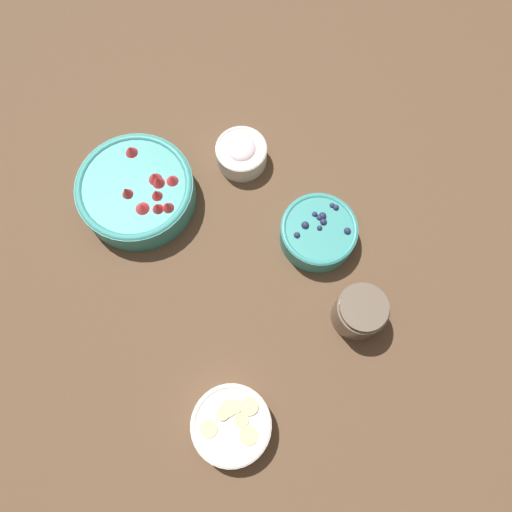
{
  "coord_description": "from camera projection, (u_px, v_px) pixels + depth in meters",
  "views": [
    {
      "loc": [
        -0.23,
        0.14,
        0.97
      ],
      "look_at": [
        -0.0,
        -0.05,
        0.04
      ],
      "focal_mm": 35.0,
      "sensor_mm": 36.0,
      "label": 1
    }
  ],
  "objects": [
    {
      "name": "ground_plane",
      "position": [
        236.0,
        277.0,
        1.0
      ],
      "size": [
        4.0,
        4.0,
        0.0
      ],
      "primitive_type": "plane",
      "color": "brown"
    },
    {
      "name": "bowl_strawberries",
      "position": [
        137.0,
        190.0,
        1.02
      ],
      "size": [
        0.24,
        0.24,
        0.09
      ],
      "color": "teal",
      "rests_on": "ground_plane"
    },
    {
      "name": "bowl_blueberries",
      "position": [
        318.0,
        232.0,
        1.0
      ],
      "size": [
        0.15,
        0.15,
        0.06
      ],
      "color": "teal",
      "rests_on": "ground_plane"
    },
    {
      "name": "bowl_bananas",
      "position": [
        232.0,
        425.0,
        0.89
      ],
      "size": [
        0.14,
        0.14,
        0.05
      ],
      "color": "white",
      "rests_on": "ground_plane"
    },
    {
      "name": "bowl_cream",
      "position": [
        241.0,
        153.0,
        1.05
      ],
      "size": [
        0.11,
        0.11,
        0.06
      ],
      "color": "silver",
      "rests_on": "ground_plane"
    },
    {
      "name": "jar_chocolate",
      "position": [
        359.0,
        312.0,
        0.94
      ],
      "size": [
        0.1,
        0.1,
        0.09
      ],
      "color": "brown",
      "rests_on": "ground_plane"
    }
  ]
}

